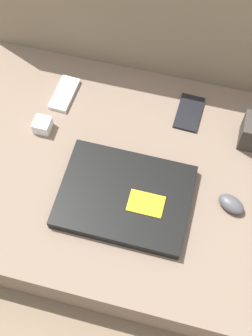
{
  "coord_description": "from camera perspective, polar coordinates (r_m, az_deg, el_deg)",
  "views": [
    {
      "loc": [
        0.14,
        -0.56,
        1.26
      ],
      "look_at": [
        0.0,
        0.0,
        0.17
      ],
      "focal_mm": 50.0,
      "sensor_mm": 36.0,
      "label": 1
    }
  ],
  "objects": [
    {
      "name": "ground_plane",
      "position": [
        1.39,
        0.0,
        -3.37
      ],
      "size": [
        8.0,
        8.0,
        0.0
      ],
      "primitive_type": "plane",
      "color": "#7A6651"
    },
    {
      "name": "couch_seat",
      "position": [
        1.32,
        0.0,
        -1.98
      ],
      "size": [
        1.05,
        0.69,
        0.15
      ],
      "color": "#7A6656",
      "rests_on": "ground_plane"
    },
    {
      "name": "couch_backrest",
      "position": [
        1.42,
        4.76,
        17.53
      ],
      "size": [
        1.05,
        0.2,
        0.54
      ],
      "color": "#7F705B",
      "rests_on": "ground_plane"
    },
    {
      "name": "laptop",
      "position": [
        1.2,
        -0.13,
        -3.51
      ],
      "size": [
        0.33,
        0.25,
        0.03
      ],
      "rotation": [
        0.0,
        0.0,
        -0.0
      ],
      "color": "black",
      "rests_on": "couch_seat"
    },
    {
      "name": "computer_mouse",
      "position": [
        1.22,
        12.71,
        -4.3
      ],
      "size": [
        0.08,
        0.07,
        0.03
      ],
      "rotation": [
        0.0,
        0.0,
        -0.44
      ],
      "color": "#4C4C51",
      "rests_on": "couch_seat"
    },
    {
      "name": "phone_silver",
      "position": [
        1.36,
        7.7,
        6.71
      ],
      "size": [
        0.07,
        0.12,
        0.01
      ],
      "rotation": [
        0.0,
        0.0,
        -0.04
      ],
      "color": "black",
      "rests_on": "couch_seat"
    },
    {
      "name": "phone_black",
      "position": [
        1.39,
        -7.51,
        8.96
      ],
      "size": [
        0.06,
        0.12,
        0.01
      ],
      "rotation": [
        0.0,
        0.0,
        -0.06
      ],
      "color": "silver",
      "rests_on": "couch_seat"
    },
    {
      "name": "charger_brick",
      "position": [
        1.32,
        -10.14,
        5.16
      ],
      "size": [
        0.05,
        0.05,
        0.04
      ],
      "color": "silver",
      "rests_on": "couch_seat"
    }
  ]
}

